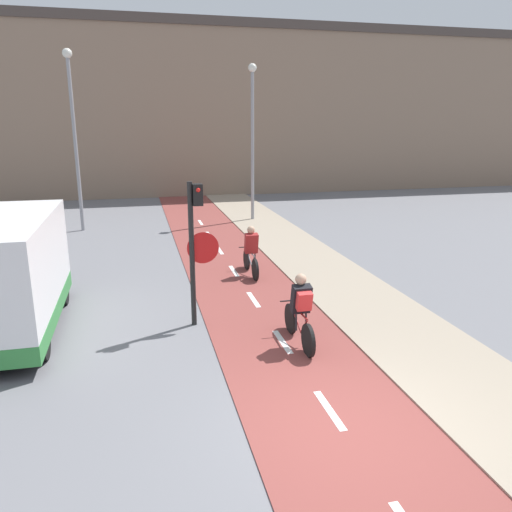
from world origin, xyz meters
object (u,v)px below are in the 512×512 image
at_px(street_lamp_far, 74,123).
at_px(cyclist_near, 300,312).
at_px(van, 3,278).
at_px(traffic_light_pole, 196,238).
at_px(street_lamp_sidewalk, 252,127).
at_px(cyclist_far, 251,253).

distance_m(street_lamp_far, cyclist_near, 13.77).
xyz_separation_m(street_lamp_far, van, (-0.57, -10.27, -3.01)).
bearing_deg(traffic_light_pole, street_lamp_sidewalk, 71.12).
distance_m(street_lamp_sidewalk, cyclist_far, 8.99).
height_order(traffic_light_pole, cyclist_near, traffic_light_pole).
xyz_separation_m(street_lamp_sidewalk, cyclist_near, (-2.07, -12.84, -3.34)).
bearing_deg(van, cyclist_far, 25.10).
bearing_deg(street_lamp_sidewalk, street_lamp_far, -175.66).
height_order(traffic_light_pole, street_lamp_sidewalk, street_lamp_sidewalk).
bearing_deg(traffic_light_pole, cyclist_far, 59.17).
xyz_separation_m(traffic_light_pole, cyclist_far, (1.92, 3.22, -1.26)).
xyz_separation_m(cyclist_near, van, (-5.68, 2.03, 0.49)).
height_order(cyclist_near, van, van).
relative_size(street_lamp_sidewalk, cyclist_near, 3.81).
relative_size(cyclist_near, van, 0.38).
distance_m(street_lamp_sidewalk, van, 13.61).
bearing_deg(cyclist_near, traffic_light_pole, 139.86).
bearing_deg(street_lamp_sidewalk, cyclist_far, -103.54).
xyz_separation_m(cyclist_near, cyclist_far, (0.12, 4.74, -0.05)).
xyz_separation_m(traffic_light_pole, van, (-3.88, 0.51, -0.72)).
relative_size(street_lamp_far, street_lamp_sidewalk, 1.04).
xyz_separation_m(street_lamp_far, cyclist_far, (5.23, -7.56, -3.54)).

